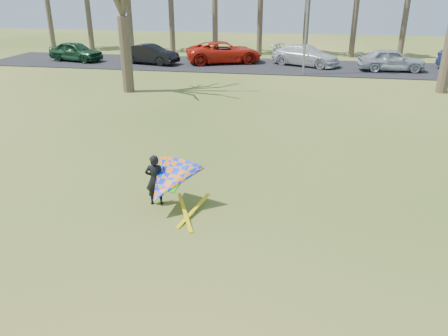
% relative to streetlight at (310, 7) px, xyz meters
% --- Properties ---
extents(ground, '(100.00, 100.00, 0.00)m').
position_rel_streetlight_xyz_m(ground, '(-2.16, -22.00, -4.46)').
color(ground, '#295913').
rests_on(ground, ground).
extents(parking_strip, '(46.00, 7.00, 0.06)m').
position_rel_streetlight_xyz_m(parking_strip, '(-2.16, 3.00, -4.43)').
color(parking_strip, black).
rests_on(parking_strip, ground).
extents(streetlight, '(2.28, 0.18, 8.00)m').
position_rel_streetlight_xyz_m(streetlight, '(0.00, 0.00, 0.00)').
color(streetlight, gray).
rests_on(streetlight, ground).
extents(car_0, '(4.75, 2.73, 1.52)m').
position_rel_streetlight_xyz_m(car_0, '(-18.38, 2.49, -3.64)').
color(car_0, '#173B21').
rests_on(car_0, parking_strip).
extents(car_1, '(4.71, 2.49, 1.48)m').
position_rel_streetlight_xyz_m(car_1, '(-11.98, 2.21, -3.67)').
color(car_1, black).
rests_on(car_1, parking_strip).
extents(car_2, '(6.54, 4.73, 1.65)m').
position_rel_streetlight_xyz_m(car_2, '(-6.39, 3.70, -3.58)').
color(car_2, red).
rests_on(car_2, parking_strip).
extents(car_3, '(5.68, 4.15, 1.53)m').
position_rel_streetlight_xyz_m(car_3, '(-0.06, 3.60, -3.64)').
color(car_3, silver).
rests_on(car_3, parking_strip).
extents(car_4, '(4.71, 2.14, 1.57)m').
position_rel_streetlight_xyz_m(car_4, '(6.00, 2.36, -3.62)').
color(car_4, '#A9B0B7').
rests_on(car_4, parking_strip).
extents(kite_flyer, '(2.13, 2.39, 2.02)m').
position_rel_streetlight_xyz_m(kite_flyer, '(-3.65, -20.59, -3.62)').
color(kite_flyer, black).
rests_on(kite_flyer, ground).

